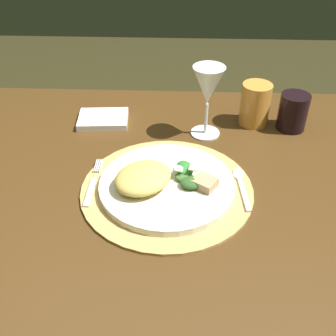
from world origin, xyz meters
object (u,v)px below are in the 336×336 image
(spoon, at_px, (240,181))
(napkin, at_px, (103,119))
(dining_table, at_px, (183,226))
(wine_glass, at_px, (208,88))
(dinner_plate, at_px, (167,185))
(amber_tumbler, at_px, (255,104))
(dark_tumbler, at_px, (293,112))
(fork, at_px, (93,184))

(spoon, height_order, napkin, napkin)
(dining_table, xyz_separation_m, wine_glass, (0.05, 0.18, 0.28))
(dinner_plate, xyz_separation_m, wine_glass, (0.09, 0.22, 0.11))
(dinner_plate, relative_size, amber_tumbler, 2.58)
(spoon, distance_m, dark_tumbler, 0.28)
(spoon, relative_size, amber_tumbler, 1.28)
(dinner_plate, distance_m, wine_glass, 0.26)
(dining_table, height_order, spoon, spoon)
(dinner_plate, relative_size, spoon, 2.01)
(dark_tumbler, bearing_deg, spoon, -122.56)
(dining_table, relative_size, spoon, 8.40)
(fork, distance_m, amber_tumbler, 0.46)
(fork, height_order, napkin, napkin)
(napkin, bearing_deg, dining_table, -46.09)
(amber_tumbler, bearing_deg, dinner_plate, -126.95)
(fork, bearing_deg, dinner_plate, -1.25)
(dinner_plate, distance_m, fork, 0.16)
(napkin, xyz_separation_m, wine_glass, (0.26, -0.05, 0.12))
(fork, distance_m, spoon, 0.31)
(napkin, bearing_deg, fork, -85.09)
(dining_table, xyz_separation_m, dark_tumbler, (0.27, 0.21, 0.20))
(dining_table, distance_m, wine_glass, 0.33)
(dining_table, bearing_deg, dinner_plate, -127.19)
(napkin, relative_size, wine_glass, 0.72)
(dinner_plate, height_order, dark_tumbler, dark_tumbler)
(napkin, distance_m, dark_tumbler, 0.48)
(fork, bearing_deg, wine_glass, 42.33)
(fork, height_order, spoon, spoon)
(dinner_plate, relative_size, fork, 1.80)
(dining_table, relative_size, amber_tumbler, 10.76)
(amber_tumbler, height_order, dark_tumbler, amber_tumbler)
(dinner_plate, relative_size, dark_tumbler, 3.01)
(fork, relative_size, wine_glass, 0.88)
(spoon, relative_size, dark_tumbler, 1.49)
(dinner_plate, bearing_deg, amber_tumbler, 53.05)
(wine_glass, bearing_deg, dark_tumbler, 9.55)
(dining_table, relative_size, napkin, 9.22)
(dining_table, xyz_separation_m, fork, (-0.19, -0.04, 0.16))
(dark_tumbler, bearing_deg, napkin, 178.99)
(dining_table, bearing_deg, wine_glass, 74.01)
(spoon, relative_size, wine_glass, 0.78)
(dining_table, relative_size, wine_glass, 6.59)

